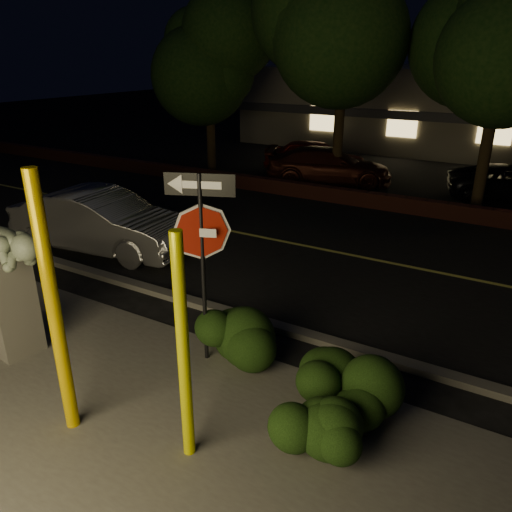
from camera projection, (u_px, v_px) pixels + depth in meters
The scene contains 21 objects.
ground at pixel (372, 220), 15.01m from camera, with size 90.00×90.00×0.00m, color black.
patio at pixel (91, 456), 6.23m from camera, with size 14.00×6.00×0.02m, color #4C4944.
road at pixel (334, 252), 12.62m from camera, with size 80.00×8.00×0.01m, color black.
lane_marking at pixel (334, 252), 12.61m from camera, with size 80.00×0.12×0.01m, color #C3BF4E.
curb at pixel (251, 319), 9.33m from camera, with size 80.00×0.25×0.12m, color #4C4944.
brick_wall at pixel (386, 202), 15.96m from camera, with size 40.00×0.35×0.50m, color #461E16.
parking_lot at pixel (427, 175), 20.60m from camera, with size 40.00×12.00×0.01m, color black.
building at pixel (467, 108), 26.22m from camera, with size 22.00×10.20×4.00m.
tree_far_a at pixel (208, 34), 19.15m from camera, with size 4.60×4.60×7.43m.
tree_far_b at pixel (346, 8), 16.45m from camera, with size 5.20×5.20×8.41m.
tree_far_c at pixel (509, 15), 13.93m from camera, with size 4.80×4.80×7.84m.
yellow_pole_left at pixel (54, 310), 6.10m from camera, with size 0.18×0.18×3.52m, color #D6AA00.
yellow_pole_right at pixel (183, 352), 5.74m from camera, with size 0.15×0.15×2.97m, color #E1DD02.
signpost at pixel (201, 233), 7.41m from camera, with size 0.98×0.42×3.09m.
sculpture at pixel (4, 275), 7.89m from camera, with size 2.17×0.87×2.31m.
hedge_center at pixel (221, 324), 8.16m from camera, with size 2.14×1.00×1.12m, color black.
hedge_right at pixel (333, 376), 6.87m from camera, with size 1.69×0.91×1.11m, color black.
hedge_far_right at pixel (315, 414), 6.25m from camera, with size 1.38×0.86×0.96m, color black.
silver_sedan at pixel (102, 222), 12.46m from camera, with size 1.63×4.66×1.54m, color #A8A7AC.
parked_car_red at pixel (315, 157), 20.55m from camera, with size 1.65×4.11×1.40m, color maroon.
parked_car_darkred at pixel (329, 166), 18.96m from camera, with size 1.92×4.73×1.37m, color #39140D.
Camera 1 is at (4.23, -4.11, 4.68)m, focal length 35.00 mm.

